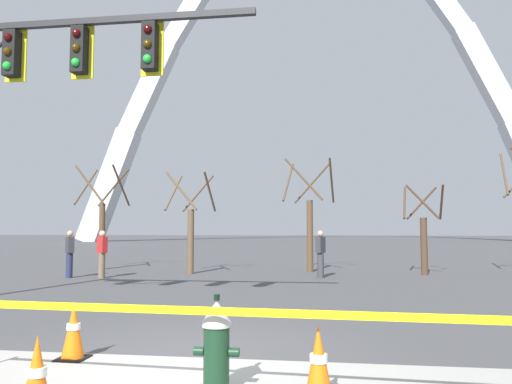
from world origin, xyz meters
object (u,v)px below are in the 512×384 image
at_px(traffic_cone_by_hydrant, 319,364).
at_px(traffic_cone_mid_sidewalk, 73,331).
at_px(traffic_cone_curb_edge, 36,378).
at_px(pedestrian_walking_right, 102,254).
at_px(monument_arch, 310,85).
at_px(pedestrian_standing_center, 321,253).
at_px(pedestrian_walking_left, 70,253).
at_px(fire_hydrant, 217,347).

relative_size(traffic_cone_by_hydrant, traffic_cone_mid_sidewalk, 1.00).
distance_m(traffic_cone_by_hydrant, traffic_cone_mid_sidewalk, 3.30).
bearing_deg(traffic_cone_by_hydrant, traffic_cone_curb_edge, -161.74).
bearing_deg(traffic_cone_by_hydrant, pedestrian_walking_right, 123.70).
height_order(monument_arch, pedestrian_standing_center, monument_arch).
distance_m(traffic_cone_by_hydrant, pedestrian_walking_right, 13.38).
xyz_separation_m(traffic_cone_curb_edge, pedestrian_standing_center, (2.30, 12.99, 0.46)).
distance_m(pedestrian_walking_left, pedestrian_standing_center, 8.50).
bearing_deg(fire_hydrant, traffic_cone_curb_edge, -147.57).
xyz_separation_m(traffic_cone_mid_sidewalk, monument_arch, (1.37, 56.05, 19.37)).
relative_size(fire_hydrant, traffic_cone_mid_sidewalk, 1.36).
xyz_separation_m(traffic_cone_by_hydrant, traffic_cone_curb_edge, (-2.41, -0.80, 0.00)).
bearing_deg(fire_hydrant, traffic_cone_by_hydrant, -5.08).
bearing_deg(fire_hydrant, pedestrian_walking_left, 124.48).
relative_size(monument_arch, pedestrian_standing_center, 38.25).
distance_m(monument_arch, pedestrian_walking_left, 50.33).
bearing_deg(pedestrian_walking_right, pedestrian_walking_left, -175.30).
height_order(traffic_cone_mid_sidewalk, pedestrian_standing_center, pedestrian_standing_center).
bearing_deg(traffic_cone_mid_sidewalk, traffic_cone_by_hydrant, -20.14).
relative_size(traffic_cone_curb_edge, pedestrian_standing_center, 0.46).
relative_size(fire_hydrant, traffic_cone_curb_edge, 1.36).
xyz_separation_m(fire_hydrant, monument_arch, (-0.71, 57.09, 19.26)).
xyz_separation_m(traffic_cone_by_hydrant, traffic_cone_mid_sidewalk, (-3.10, 1.14, 0.00)).
relative_size(traffic_cone_curb_edge, monument_arch, 0.01).
bearing_deg(pedestrian_walking_left, traffic_cone_by_hydrant, -52.29).
distance_m(traffic_cone_mid_sidewalk, pedestrian_walking_right, 10.89).
distance_m(pedestrian_standing_center, pedestrian_walking_right, 7.39).
xyz_separation_m(traffic_cone_by_hydrant, pedestrian_walking_right, (-7.42, 11.13, 0.46)).
bearing_deg(traffic_cone_by_hydrant, pedestrian_standing_center, 90.52).
distance_m(monument_arch, pedestrian_walking_right, 50.11).
distance_m(traffic_cone_curb_edge, pedestrian_standing_center, 13.20).
distance_m(traffic_cone_mid_sidewalk, pedestrian_walking_left, 11.30).
distance_m(fire_hydrant, traffic_cone_curb_edge, 1.65).
distance_m(traffic_cone_by_hydrant, pedestrian_standing_center, 12.20).
bearing_deg(traffic_cone_mid_sidewalk, monument_arch, 88.60).
relative_size(traffic_cone_mid_sidewalk, pedestrian_standing_center, 0.46).
distance_m(traffic_cone_curb_edge, pedestrian_walking_left, 13.33).
bearing_deg(pedestrian_walking_left, fire_hydrant, -55.52).
bearing_deg(pedestrian_walking_left, pedestrian_walking_right, 4.70).
height_order(fire_hydrant, monument_arch, monument_arch).
bearing_deg(traffic_cone_curb_edge, pedestrian_walking_left, 117.36).
height_order(traffic_cone_by_hydrant, traffic_cone_curb_edge, same).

